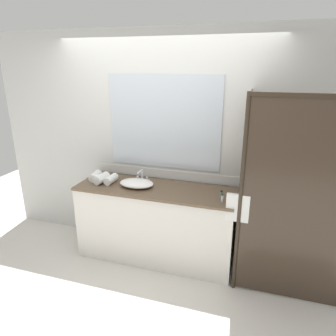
{
  "coord_description": "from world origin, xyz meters",
  "views": [
    {
      "loc": [
        1.08,
        -2.98,
        2.21
      ],
      "look_at": [
        0.15,
        0.0,
        1.15
      ],
      "focal_mm": 32.69,
      "sensor_mm": 36.0,
      "label": 1
    }
  ],
  "objects_px": {
    "sink_basin": "(137,183)",
    "rolled_towel_far_edge": "(111,179)",
    "faucet": "(142,177)",
    "rolled_towel_middle": "(102,178)",
    "amenity_bottle_body_wash": "(221,194)",
    "rolled_towel_near_edge": "(96,176)",
    "amenity_bottle_lotion": "(222,198)"
  },
  "relations": [
    {
      "from": "sink_basin",
      "to": "rolled_towel_near_edge",
      "type": "height_order",
      "value": "rolled_towel_near_edge"
    },
    {
      "from": "sink_basin",
      "to": "amenity_bottle_body_wash",
      "type": "relative_size",
      "value": 4.95
    },
    {
      "from": "faucet",
      "to": "rolled_towel_near_edge",
      "type": "relative_size",
      "value": 0.85
    },
    {
      "from": "sink_basin",
      "to": "rolled_towel_far_edge",
      "type": "height_order",
      "value": "rolled_towel_far_edge"
    },
    {
      "from": "amenity_bottle_body_wash",
      "to": "rolled_towel_middle",
      "type": "distance_m",
      "value": 1.39
    },
    {
      "from": "sink_basin",
      "to": "faucet",
      "type": "relative_size",
      "value": 2.33
    },
    {
      "from": "sink_basin",
      "to": "faucet",
      "type": "height_order",
      "value": "faucet"
    },
    {
      "from": "amenity_bottle_body_wash",
      "to": "rolled_towel_far_edge",
      "type": "xyz_separation_m",
      "value": [
        -1.28,
        0.03,
        0.01
      ]
    },
    {
      "from": "sink_basin",
      "to": "amenity_bottle_body_wash",
      "type": "height_order",
      "value": "amenity_bottle_body_wash"
    },
    {
      "from": "sink_basin",
      "to": "rolled_towel_far_edge",
      "type": "distance_m",
      "value": 0.32
    },
    {
      "from": "faucet",
      "to": "rolled_towel_near_edge",
      "type": "xyz_separation_m",
      "value": [
        -0.54,
        -0.13,
        -0.0
      ]
    },
    {
      "from": "rolled_towel_near_edge",
      "to": "rolled_towel_middle",
      "type": "xyz_separation_m",
      "value": [
        0.11,
        -0.05,
        0.01
      ]
    },
    {
      "from": "amenity_bottle_body_wash",
      "to": "sink_basin",
      "type": "bearing_deg",
      "value": 178.43
    },
    {
      "from": "amenity_bottle_body_wash",
      "to": "amenity_bottle_lotion",
      "type": "bearing_deg",
      "value": -75.62
    },
    {
      "from": "rolled_towel_middle",
      "to": "rolled_towel_far_edge",
      "type": "xyz_separation_m",
      "value": [
        0.11,
        0.03,
        -0.01
      ]
    },
    {
      "from": "faucet",
      "to": "rolled_towel_middle",
      "type": "height_order",
      "value": "faucet"
    },
    {
      "from": "rolled_towel_middle",
      "to": "faucet",
      "type": "bearing_deg",
      "value": 22.55
    },
    {
      "from": "sink_basin",
      "to": "faucet",
      "type": "distance_m",
      "value": 0.16
    },
    {
      "from": "amenity_bottle_lotion",
      "to": "rolled_towel_middle",
      "type": "relative_size",
      "value": 0.43
    },
    {
      "from": "faucet",
      "to": "amenity_bottle_body_wash",
      "type": "xyz_separation_m",
      "value": [
        0.96,
        -0.19,
        -0.01
      ]
    },
    {
      "from": "sink_basin",
      "to": "rolled_towel_far_edge",
      "type": "xyz_separation_m",
      "value": [
        -0.32,
        0.01,
        0.01
      ]
    },
    {
      "from": "sink_basin",
      "to": "amenity_bottle_lotion",
      "type": "bearing_deg",
      "value": -7.11
    },
    {
      "from": "faucet",
      "to": "rolled_towel_middle",
      "type": "relative_size",
      "value": 0.88
    },
    {
      "from": "amenity_bottle_lotion",
      "to": "faucet",
      "type": "bearing_deg",
      "value": 163.93
    },
    {
      "from": "sink_basin",
      "to": "amenity_bottle_body_wash",
      "type": "xyz_separation_m",
      "value": [
        0.96,
        -0.03,
        0.0
      ]
    },
    {
      "from": "rolled_towel_far_edge",
      "to": "faucet",
      "type": "bearing_deg",
      "value": 25.47
    },
    {
      "from": "sink_basin",
      "to": "amenity_bottle_body_wash",
      "type": "distance_m",
      "value": 0.96
    },
    {
      "from": "faucet",
      "to": "rolled_towel_near_edge",
      "type": "distance_m",
      "value": 0.56
    },
    {
      "from": "rolled_towel_near_edge",
      "to": "amenity_bottle_body_wash",
      "type": "bearing_deg",
      "value": -2.33
    },
    {
      "from": "amenity_bottle_body_wash",
      "to": "rolled_towel_middle",
      "type": "bearing_deg",
      "value": 179.71
    },
    {
      "from": "rolled_towel_near_edge",
      "to": "rolled_towel_far_edge",
      "type": "height_order",
      "value": "rolled_towel_near_edge"
    },
    {
      "from": "sink_basin",
      "to": "rolled_towel_near_edge",
      "type": "relative_size",
      "value": 1.98
    }
  ]
}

